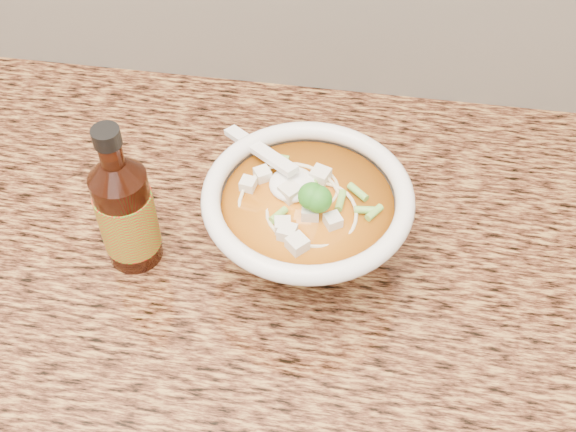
# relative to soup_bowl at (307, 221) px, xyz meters

# --- Properties ---
(cabinet) EXTENTS (4.00, 0.65, 0.86)m
(cabinet) POSITION_rel_soup_bowl_xyz_m (-0.27, -0.03, -0.52)
(cabinet) COLOR #352010
(cabinet) RESTS_ON ground
(counter_slab) EXTENTS (4.00, 0.68, 0.04)m
(counter_slab) POSITION_rel_soup_bowl_xyz_m (-0.27, -0.03, -0.07)
(counter_slab) COLOR #A4773C
(counter_slab) RESTS_ON cabinet
(soup_bowl) EXTENTS (0.21, 0.21, 0.12)m
(soup_bowl) POSITION_rel_soup_bowl_xyz_m (0.00, 0.00, 0.00)
(soup_bowl) COLOR white
(soup_bowl) RESTS_ON counter_slab
(hot_sauce_bottle) EXTENTS (0.07, 0.07, 0.18)m
(hot_sauce_bottle) POSITION_rel_soup_bowl_xyz_m (-0.18, -0.03, 0.02)
(hot_sauce_bottle) COLOR #3A1308
(hot_sauce_bottle) RESTS_ON counter_slab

